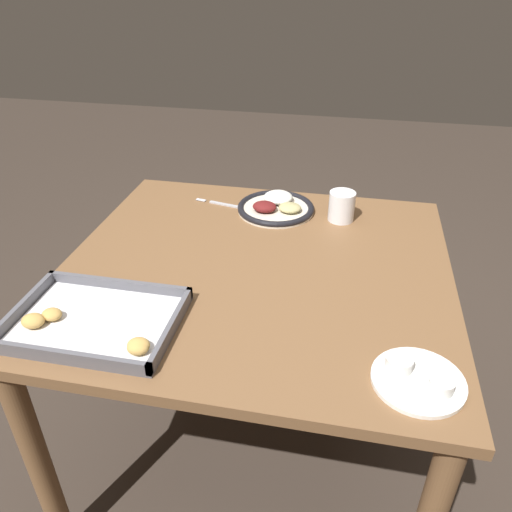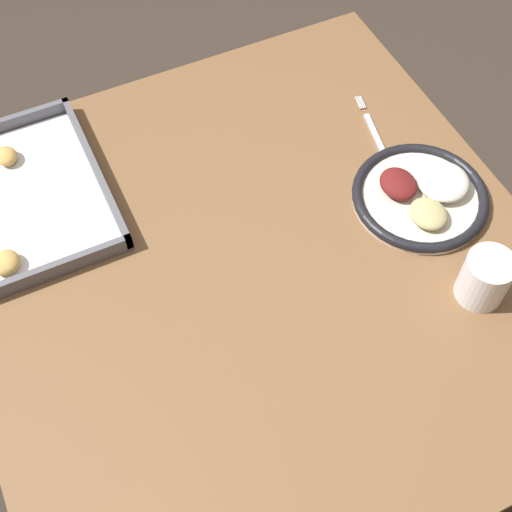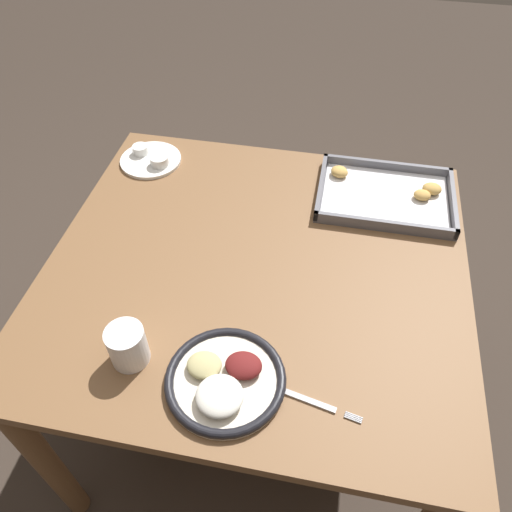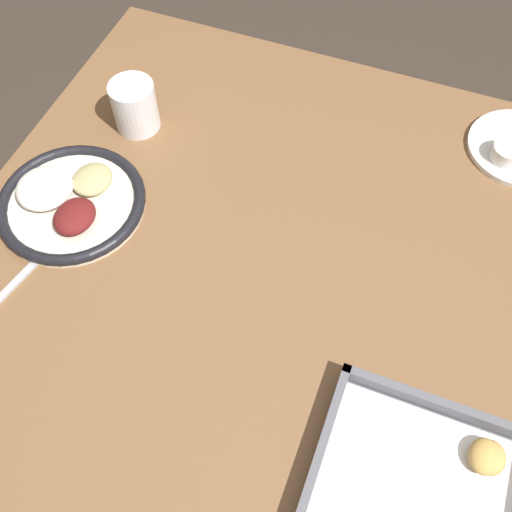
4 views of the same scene
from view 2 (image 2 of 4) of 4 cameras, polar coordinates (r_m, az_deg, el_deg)
ground_plane at (r=1.90m, az=-0.02°, el=-12.86°), size 8.00×8.00×0.00m
dining_table at (r=1.33m, az=-0.02°, el=-3.19°), size 1.05×0.99×0.74m
dinner_plate at (r=1.35m, az=13.19°, el=4.69°), size 0.25×0.25×0.05m
fork at (r=1.44m, az=9.53°, el=9.51°), size 0.20×0.05×0.00m
baking_tray at (r=1.38m, az=-18.08°, el=4.55°), size 0.38×0.28×0.04m
drinking_cup at (r=1.23m, az=17.85°, el=-1.70°), size 0.08×0.08×0.09m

